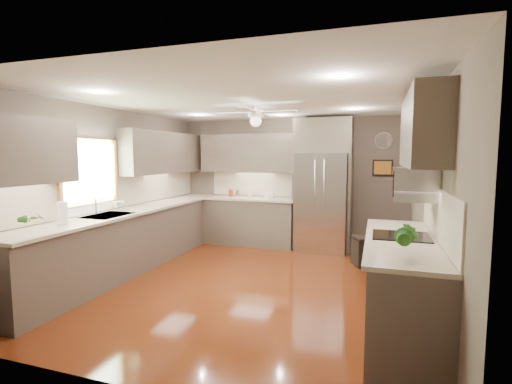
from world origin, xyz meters
The scene contains 27 objects.
floor centered at (0.00, 0.00, 0.00)m, with size 5.00×5.00×0.00m, color #492409.
ceiling centered at (0.00, 0.00, 2.50)m, with size 5.00×5.00×0.00m, color white.
wall_back centered at (0.00, 2.50, 1.25)m, with size 4.50×4.50×0.00m, color brown.
wall_front centered at (0.00, -2.50, 1.25)m, with size 4.50×4.50×0.00m, color brown.
wall_left centered at (-2.25, 0.00, 1.25)m, with size 5.00×5.00×0.00m, color brown.
wall_right centered at (2.25, 0.00, 1.25)m, with size 5.00×5.00×0.00m, color brown.
canister_a centered at (-1.16, 2.21, 1.02)m, with size 0.09×0.09×0.14m, color maroon.
canister_b centered at (-1.03, 2.23, 1.01)m, with size 0.08×0.08×0.13m, color silver.
canister_c centered at (-0.77, 2.25, 1.03)m, with size 0.10×0.10×0.17m, color beige.
soap_bottle centered at (-2.07, -0.07, 1.04)m, with size 0.09×0.09×0.20m, color white.
potted_plant_left centered at (-1.95, -1.67, 1.08)m, with size 0.15×0.10×0.29m, color #215117.
potted_plant_right centered at (1.90, -1.51, 1.12)m, with size 0.19×0.16×0.35m, color #215117.
bowl centered at (-0.34, 2.22, 0.97)m, with size 0.21×0.21×0.05m, color beige.
left_run centered at (-1.95, 0.15, 0.48)m, with size 0.65×4.70×1.45m.
back_run centered at (-0.72, 2.20, 0.48)m, with size 1.85×0.65×1.45m.
uppers centered at (-0.74, 0.71, 1.87)m, with size 4.50×4.70×0.95m.
window centered at (-2.22, -0.50, 1.55)m, with size 0.05×1.12×0.92m.
sink centered at (-1.93, -0.50, 0.91)m, with size 0.50×0.70×0.32m.
refrigerator centered at (0.70, 2.16, 1.19)m, with size 1.06×0.75×2.45m.
right_run centered at (1.93, -0.80, 0.48)m, with size 0.70×2.20×1.45m.
microwave centered at (2.03, -0.55, 1.48)m, with size 0.43×0.55×0.34m.
ceiling_fan centered at (0.00, 0.30, 2.33)m, with size 1.18×1.18×0.32m.
recessed_lights centered at (-0.04, 0.40, 2.49)m, with size 2.84×3.14×0.01m.
wall_clock centered at (1.75, 2.48, 2.05)m, with size 0.30×0.03×0.30m.
framed_print centered at (1.75, 2.48, 1.55)m, with size 0.36×0.03×0.30m.
stool centered at (1.52, 1.36, 0.24)m, with size 0.49×0.49×0.46m.
paper_towel centered at (-1.95, -1.26, 1.08)m, with size 0.12×0.12×0.29m.
Camera 1 is at (1.65, -4.74, 1.77)m, focal length 26.00 mm.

